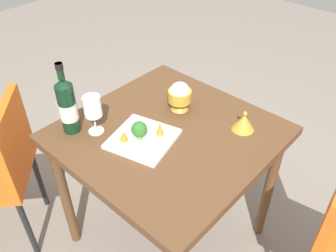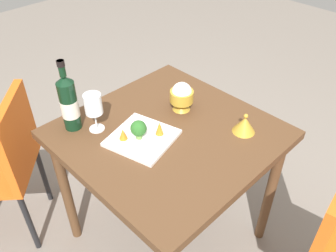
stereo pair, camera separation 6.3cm
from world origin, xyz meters
name	(u,v)px [view 2 (the right image)]	position (x,y,z in m)	size (l,w,h in m)	color
ground_plane	(168,234)	(0.00, 0.00, 0.00)	(8.00, 8.00, 0.00)	gray
dining_table	(168,147)	(0.00, 0.00, 0.66)	(0.85, 0.85, 0.76)	brown
chair_near_window	(9,156)	(0.50, -0.62, 0.53)	(0.56, 0.56, 0.85)	orange
wine_bottle	(69,103)	(0.27, -0.32, 0.89)	(0.08, 0.08, 0.33)	black
wine_glass	(93,105)	(0.21, -0.23, 0.89)	(0.08, 0.08, 0.18)	white
rice_bowl	(182,96)	(-0.16, -0.08, 0.83)	(0.11, 0.11, 0.14)	gold
rice_bowl_lid	(244,124)	(-0.24, 0.23, 0.80)	(0.10, 0.10, 0.09)	gold
serving_plate	(142,138)	(0.12, -0.04, 0.77)	(0.31, 0.31, 0.02)	white
broccoli_floret	(139,129)	(0.13, -0.04, 0.82)	(0.07, 0.07, 0.09)	#729E4C
carrot_garnish_left	(160,128)	(0.05, 0.00, 0.81)	(0.04, 0.04, 0.06)	orange
carrot_garnish_right	(123,134)	(0.18, -0.08, 0.80)	(0.04, 0.04, 0.05)	orange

